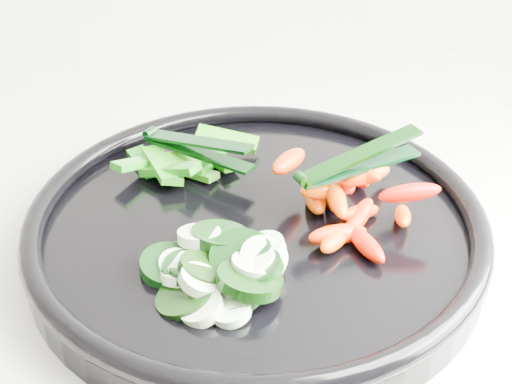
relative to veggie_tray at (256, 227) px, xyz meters
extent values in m
cylinder|color=black|center=(0.00, 0.00, -0.01)|extent=(0.38, 0.38, 0.02)
torus|color=black|center=(0.00, 0.00, 0.01)|extent=(0.38, 0.38, 0.02)
cylinder|color=black|center=(-0.06, -0.09, 0.01)|extent=(0.06, 0.06, 0.03)
cylinder|color=beige|center=(-0.05, -0.10, 0.01)|extent=(0.04, 0.04, 0.02)
cylinder|color=black|center=(-0.05, -0.07, 0.01)|extent=(0.05, 0.05, 0.03)
cylinder|color=#DDF9C7|center=(-0.06, -0.07, 0.01)|extent=(0.03, 0.03, 0.02)
cylinder|color=black|center=(-0.06, -0.06, 0.01)|extent=(0.05, 0.05, 0.02)
cylinder|color=beige|center=(-0.06, -0.05, 0.01)|extent=(0.04, 0.04, 0.02)
cylinder|color=black|center=(-0.03, -0.09, 0.01)|extent=(0.06, 0.06, 0.02)
cylinder|color=beige|center=(-0.03, -0.11, 0.01)|extent=(0.04, 0.04, 0.02)
cylinder|color=black|center=(-0.03, -0.03, 0.01)|extent=(0.05, 0.05, 0.02)
cylinder|color=#D1F3C3|center=(-0.05, -0.05, 0.01)|extent=(0.04, 0.04, 0.02)
cylinder|color=black|center=(-0.06, -0.05, 0.01)|extent=(0.07, 0.07, 0.02)
cylinder|color=beige|center=(-0.06, -0.06, 0.01)|extent=(0.04, 0.04, 0.01)
cylinder|color=black|center=(-0.07, -0.05, 0.01)|extent=(0.06, 0.06, 0.02)
cylinder|color=beige|center=(-0.05, -0.06, 0.01)|extent=(0.05, 0.05, 0.02)
cylinder|color=black|center=(-0.05, -0.07, 0.01)|extent=(0.05, 0.05, 0.03)
cylinder|color=beige|center=(-0.06, -0.06, 0.01)|extent=(0.04, 0.04, 0.02)
cylinder|color=black|center=(-0.01, -0.08, 0.02)|extent=(0.05, 0.05, 0.03)
cylinder|color=#DAF8C6|center=(-0.01, -0.07, 0.02)|extent=(0.05, 0.05, 0.02)
cylinder|color=black|center=(-0.03, -0.03, 0.02)|extent=(0.06, 0.06, 0.02)
cylinder|color=#CAEDBE|center=(-0.05, -0.03, 0.02)|extent=(0.04, 0.04, 0.02)
cylinder|color=black|center=(-0.05, -0.07, 0.02)|extent=(0.04, 0.04, 0.03)
cylinder|color=beige|center=(-0.05, -0.08, 0.02)|extent=(0.04, 0.04, 0.02)
cylinder|color=black|center=(-0.02, -0.06, 0.02)|extent=(0.06, 0.06, 0.03)
cylinder|color=#B4CEA5|center=(0.00, -0.06, 0.02)|extent=(0.05, 0.05, 0.03)
cylinder|color=black|center=(-0.01, -0.06, 0.02)|extent=(0.05, 0.05, 0.02)
cylinder|color=#DBFBC9|center=(0.00, -0.05, 0.02)|extent=(0.04, 0.04, 0.02)
cylinder|color=black|center=(-0.01, -0.09, 0.02)|extent=(0.07, 0.07, 0.02)
cylinder|color=#B6D4AA|center=(-0.01, -0.07, 0.02)|extent=(0.05, 0.05, 0.02)
ellipsoid|color=#FE2A00|center=(0.08, -0.01, 0.01)|extent=(0.04, 0.04, 0.02)
ellipsoid|color=#FA3300|center=(0.06, -0.03, 0.01)|extent=(0.05, 0.03, 0.02)
ellipsoid|color=red|center=(0.08, -0.05, 0.01)|extent=(0.03, 0.05, 0.02)
ellipsoid|color=#E15A00|center=(0.05, 0.01, 0.01)|extent=(0.02, 0.05, 0.03)
ellipsoid|color=#FD6600|center=(0.12, -0.02, 0.01)|extent=(0.02, 0.04, 0.02)
ellipsoid|color=#E94B00|center=(0.07, 0.01, 0.01)|extent=(0.02, 0.04, 0.02)
ellipsoid|color=#F04D00|center=(0.06, -0.04, 0.01)|extent=(0.04, 0.04, 0.02)
ellipsoid|color=#F15C00|center=(0.08, -0.01, 0.01)|extent=(0.04, 0.03, 0.02)
ellipsoid|color=red|center=(0.09, 0.05, 0.01)|extent=(0.03, 0.05, 0.03)
ellipsoid|color=#E45100|center=(0.07, 0.05, 0.01)|extent=(0.03, 0.05, 0.02)
ellipsoid|color=#F13D00|center=(0.11, 0.04, 0.03)|extent=(0.04, 0.05, 0.03)
ellipsoid|color=#DC3600|center=(0.08, 0.02, 0.03)|extent=(0.02, 0.04, 0.02)
ellipsoid|color=#FF4800|center=(0.06, 0.00, 0.03)|extent=(0.02, 0.05, 0.02)
ellipsoid|color=#F16000|center=(0.06, 0.01, 0.03)|extent=(0.05, 0.03, 0.03)
ellipsoid|color=#DE3100|center=(0.09, 0.01, 0.04)|extent=(0.04, 0.04, 0.02)
ellipsoid|color=#ED3F00|center=(0.03, 0.03, 0.04)|extent=(0.04, 0.05, 0.02)
ellipsoid|color=#DF4A00|center=(0.09, 0.00, 0.04)|extent=(0.04, 0.02, 0.02)
ellipsoid|color=#EF1900|center=(0.12, -0.02, 0.04)|extent=(0.05, 0.02, 0.02)
cube|color=#11730B|center=(-0.04, 0.09, 0.01)|extent=(0.04, 0.06, 0.02)
cube|color=#236609|center=(-0.04, 0.09, 0.01)|extent=(0.06, 0.04, 0.03)
cube|color=#25750B|center=(-0.02, 0.09, 0.01)|extent=(0.03, 0.05, 0.02)
cube|color=#136309|center=(-0.04, 0.07, 0.01)|extent=(0.04, 0.04, 0.01)
cube|color=#0A6E0F|center=(-0.09, 0.10, 0.01)|extent=(0.03, 0.05, 0.01)
cube|color=#236509|center=(-0.07, 0.08, 0.01)|extent=(0.02, 0.06, 0.03)
cube|color=#09620A|center=(-0.07, 0.07, 0.02)|extent=(0.06, 0.05, 0.02)
cube|color=#10700A|center=(-0.10, 0.08, 0.02)|extent=(0.04, 0.04, 0.02)
cube|color=#0F6809|center=(-0.08, 0.08, 0.02)|extent=(0.03, 0.06, 0.01)
cube|color=#1D740B|center=(-0.01, 0.12, 0.02)|extent=(0.06, 0.03, 0.02)
cylinder|color=black|center=(0.03, -0.01, 0.05)|extent=(0.01, 0.01, 0.01)
cube|color=black|center=(0.08, 0.01, 0.05)|extent=(0.11, 0.05, 0.00)
cube|color=black|center=(0.08, 0.01, 0.06)|extent=(0.11, 0.05, 0.02)
cylinder|color=black|center=(-0.08, 0.12, 0.03)|extent=(0.01, 0.01, 0.01)
cube|color=black|center=(-0.04, 0.08, 0.02)|extent=(0.10, 0.08, 0.00)
cube|color=black|center=(-0.04, 0.08, 0.04)|extent=(0.10, 0.08, 0.02)
camera|label=1|loc=(-0.05, -0.46, 0.35)|focal=50.00mm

